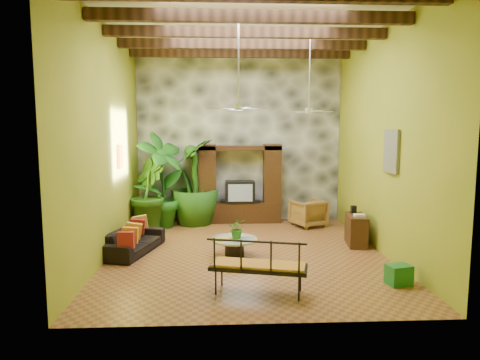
{
  "coord_description": "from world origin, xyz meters",
  "views": [
    {
      "loc": [
        -0.61,
        -9.29,
        2.79
      ],
      "look_at": [
        -0.14,
        0.2,
        1.62
      ],
      "focal_mm": 32.0,
      "sensor_mm": 36.0,
      "label": 1
    }
  ],
  "objects": [
    {
      "name": "tall_plant_c",
      "position": [
        -1.32,
        2.95,
        1.24
      ],
      "size": [
        1.4,
        1.4,
        2.47
      ],
      "primitive_type": "imported",
      "rotation": [
        0.0,
        0.0,
        4.72
      ],
      "color": "#225817",
      "rests_on": "ground"
    },
    {
      "name": "iron_bench",
      "position": [
        0.05,
        -2.43,
        0.53
      ],
      "size": [
        1.71,
        0.97,
        0.57
      ],
      "rotation": [
        0.0,
        0.0,
        -0.25
      ],
      "color": "black",
      "rests_on": "ground"
    },
    {
      "name": "wall_art_mask",
      "position": [
        -2.96,
        1.0,
        2.1
      ],
      "size": [
        0.06,
        0.32,
        0.55
      ],
      "primitive_type": "cube",
      "color": "#BE7B16",
      "rests_on": "left_wall"
    },
    {
      "name": "ceiling_fan_front",
      "position": [
        -0.2,
        -0.4,
        3.4
      ],
      "size": [
        1.28,
        1.28,
        1.86
      ],
      "color": "silver",
      "rests_on": "ceiling"
    },
    {
      "name": "yellow_tray",
      "position": [
        -0.54,
        -0.34,
        0.42
      ],
      "size": [
        0.37,
        0.31,
        0.03
      ],
      "primitive_type": "cube",
      "rotation": [
        0.0,
        0.0,
        0.32
      ],
      "color": "yellow",
      "rests_on": "coffee_table"
    },
    {
      "name": "ground",
      "position": [
        0.0,
        0.0,
        0.0
      ],
      "size": [
        7.0,
        7.0,
        0.0
      ],
      "primitive_type": "plane",
      "color": "brown",
      "rests_on": "ground"
    },
    {
      "name": "sofa",
      "position": [
        -2.52,
        0.15,
        0.27
      ],
      "size": [
        1.19,
        1.98,
        0.54
      ],
      "primitive_type": "imported",
      "rotation": [
        0.0,
        0.0,
        1.3
      ],
      "color": "black",
      "rests_on": "ground"
    },
    {
      "name": "ceiling",
      "position": [
        0.0,
        0.0,
        5.0
      ],
      "size": [
        6.0,
        7.0,
        0.02
      ],
      "primitive_type": "cube",
      "color": "silver",
      "rests_on": "back_wall"
    },
    {
      "name": "ceiling_fan_back",
      "position": [
        1.6,
        1.2,
        3.4
      ],
      "size": [
        1.28,
        1.28,
        1.86
      ],
      "color": "silver",
      "rests_on": "ceiling"
    },
    {
      "name": "wall_art_painting",
      "position": [
        2.96,
        -0.6,
        2.3
      ],
      "size": [
        0.06,
        0.7,
        0.9
      ],
      "primitive_type": "cube",
      "color": "#276690",
      "rests_on": "right_wall"
    },
    {
      "name": "green_bin",
      "position": [
        2.59,
        -2.08,
        0.18
      ],
      "size": [
        0.47,
        0.39,
        0.36
      ],
      "primitive_type": "cube",
      "rotation": [
        0.0,
        0.0,
        0.23
      ],
      "color": "#1F7721",
      "rests_on": "ground"
    },
    {
      "name": "tall_plant_a",
      "position": [
        -2.19,
        2.54,
        1.35
      ],
      "size": [
        1.68,
        1.68,
        2.69
      ],
      "primitive_type": "imported",
      "rotation": [
        0.0,
        0.0,
        0.79
      ],
      "color": "#1E641A",
      "rests_on": "ground"
    },
    {
      "name": "wicker_armchair",
      "position": [
        1.91,
        2.51,
        0.38
      ],
      "size": [
        1.09,
        1.1,
        0.76
      ],
      "primitive_type": "imported",
      "rotation": [
        0.0,
        0.0,
        3.57
      ],
      "color": "olive",
      "rests_on": "ground"
    },
    {
      "name": "side_console",
      "position": [
        2.65,
        0.52,
        0.36
      ],
      "size": [
        0.53,
        0.95,
        0.72
      ],
      "primitive_type": "cube",
      "rotation": [
        0.0,
        0.0,
        -0.14
      ],
      "color": "#342110",
      "rests_on": "ground"
    },
    {
      "name": "entertainment_center",
      "position": [
        0.0,
        3.14,
        0.97
      ],
      "size": [
        2.4,
        0.55,
        2.3
      ],
      "color": "black",
      "rests_on": "ground"
    },
    {
      "name": "right_wall",
      "position": [
        3.0,
        0.0,
        2.5
      ],
      "size": [
        0.02,
        7.0,
        5.0
      ],
      "primitive_type": "cube",
      "color": "olive",
      "rests_on": "ground"
    },
    {
      "name": "tall_plant_b",
      "position": [
        -2.57,
        2.3,
        1.02
      ],
      "size": [
        1.11,
        1.28,
        2.04
      ],
      "primitive_type": "imported",
      "rotation": [
        0.0,
        0.0,
        1.77
      ],
      "color": "#265616",
      "rests_on": "ground"
    },
    {
      "name": "ceiling_beams",
      "position": [
        0.0,
        0.0,
        4.78
      ],
      "size": [
        5.95,
        5.36,
        0.22
      ],
      "color": "#3E2213",
      "rests_on": "ceiling"
    },
    {
      "name": "back_wall",
      "position": [
        0.0,
        3.5,
        2.5
      ],
      "size": [
        6.0,
        0.02,
        5.0
      ],
      "primitive_type": "cube",
      "color": "olive",
      "rests_on": "ground"
    },
    {
      "name": "left_wall",
      "position": [
        -3.0,
        0.0,
        2.5
      ],
      "size": [
        0.02,
        7.0,
        5.0
      ],
      "primitive_type": "cube",
      "color": "olive",
      "rests_on": "ground"
    },
    {
      "name": "centerpiece_plant",
      "position": [
        -0.22,
        -0.22,
        0.62
      ],
      "size": [
        0.41,
        0.36,
        0.43
      ],
      "primitive_type": "imported",
      "rotation": [
        0.0,
        0.0,
        -0.06
      ],
      "color": "#29691B",
      "rests_on": "coffee_table"
    },
    {
      "name": "coffee_table",
      "position": [
        -0.28,
        -0.27,
        0.26
      ],
      "size": [
        0.99,
        0.99,
        0.4
      ],
      "rotation": [
        0.0,
        0.0,
        0.01
      ],
      "color": "black",
      "rests_on": "ground"
    },
    {
      "name": "stone_accent_wall",
      "position": [
        0.0,
        3.44,
        2.5
      ],
      "size": [
        5.98,
        0.1,
        4.98
      ],
      "primitive_type": "cube",
      "color": "#373A3E",
      "rests_on": "ground"
    }
  ]
}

